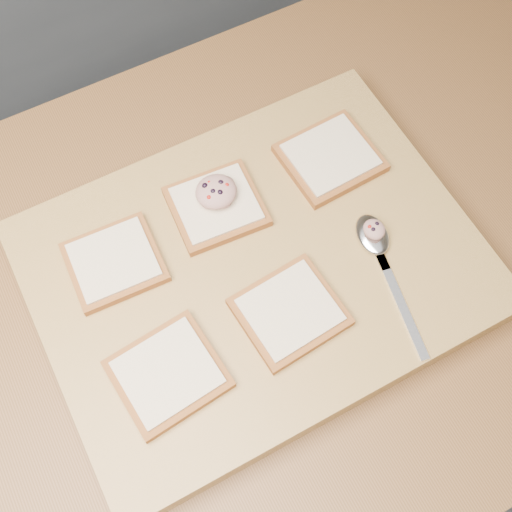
{
  "coord_description": "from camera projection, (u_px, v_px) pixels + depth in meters",
  "views": [
    {
      "loc": [
        -0.1,
        -0.31,
        1.69
      ],
      "look_at": [
        0.07,
        -0.01,
        0.96
      ],
      "focal_mm": 45.0,
      "sensor_mm": 36.0,
      "label": 1
    }
  ],
  "objects": [
    {
      "name": "tuna_salad_dollop",
      "position": [
        216.0,
        191.0,
        0.83
      ],
      "size": [
        0.05,
        0.05,
        0.03
      ],
      "color": "#AF7770",
      "rests_on": "bread_far_center"
    },
    {
      "name": "bread_far_right",
      "position": [
        330.0,
        157.0,
        0.88
      ],
      "size": [
        0.13,
        0.12,
        0.02
      ],
      "color": "brown",
      "rests_on": "cutting_board"
    },
    {
      "name": "ground",
      "position": [
        232.0,
        424.0,
        1.66
      ],
      "size": [
        4.0,
        4.0,
        0.0
      ],
      "primitive_type": "plane",
      "color": "#515459",
      "rests_on": "ground"
    },
    {
      "name": "bread_near_center",
      "position": [
        290.0,
        312.0,
        0.78
      ],
      "size": [
        0.13,
        0.12,
        0.02
      ],
      "color": "brown",
      "rests_on": "cutting_board"
    },
    {
      "name": "island_counter",
      "position": [
        225.0,
        379.0,
        1.25
      ],
      "size": [
        2.0,
        0.8,
        0.9
      ],
      "color": "slate",
      "rests_on": "ground"
    },
    {
      "name": "bread_far_left",
      "position": [
        114.0,
        262.0,
        0.81
      ],
      "size": [
        0.12,
        0.11,
        0.02
      ],
      "color": "brown",
      "rests_on": "cutting_board"
    },
    {
      "name": "spoon",
      "position": [
        376.0,
        245.0,
        0.82
      ],
      "size": [
        0.06,
        0.2,
        0.01
      ],
      "color": "silver",
      "rests_on": "cutting_board"
    },
    {
      "name": "bread_far_center",
      "position": [
        216.0,
        206.0,
        0.84
      ],
      "size": [
        0.12,
        0.11,
        0.02
      ],
      "color": "brown",
      "rests_on": "cutting_board"
    },
    {
      "name": "cutting_board",
      "position": [
        256.0,
        269.0,
        0.84
      ],
      "size": [
        0.56,
        0.42,
        0.04
      ],
      "primitive_type": "cube",
      "color": "tan",
      "rests_on": "island_counter"
    },
    {
      "name": "spoon_salad",
      "position": [
        374.0,
        229.0,
        0.81
      ],
      "size": [
        0.03,
        0.03,
        0.02
      ],
      "color": "#AF7770",
      "rests_on": "spoon"
    },
    {
      "name": "bread_near_left",
      "position": [
        168.0,
        374.0,
        0.75
      ],
      "size": [
        0.13,
        0.12,
        0.02
      ],
      "color": "brown",
      "rests_on": "cutting_board"
    }
  ]
}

